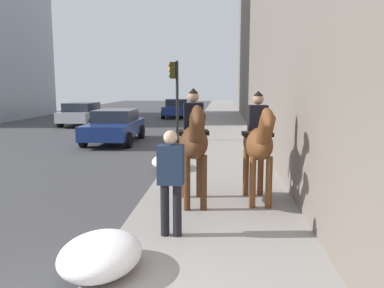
# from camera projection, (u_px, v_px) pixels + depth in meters

# --- Properties ---
(mounted_horse_near) EXTENTS (2.15, 0.78, 2.33)m
(mounted_horse_near) POSITION_uv_depth(u_px,v_px,m) (194.00, 140.00, 7.80)
(mounted_horse_near) COLOR #4C2B16
(mounted_horse_near) RESTS_ON sidewalk_slab
(mounted_horse_far) EXTENTS (2.15, 0.69, 2.28)m
(mounted_horse_far) POSITION_uv_depth(u_px,v_px,m) (258.00, 142.00, 7.95)
(mounted_horse_far) COLOR brown
(mounted_horse_far) RESTS_ON sidewalk_slab
(pedestrian_greeting) EXTENTS (0.28, 0.41, 1.70)m
(pedestrian_greeting) POSITION_uv_depth(u_px,v_px,m) (171.00, 176.00, 6.18)
(pedestrian_greeting) COLOR black
(pedestrian_greeting) RESTS_ON sidewalk_slab
(car_near_lane) EXTENTS (4.11, 2.11, 1.44)m
(car_near_lane) POSITION_uv_depth(u_px,v_px,m) (177.00, 108.00, 30.64)
(car_near_lane) COLOR navy
(car_near_lane) RESTS_ON ground
(car_mid_lane) EXTENTS (4.24, 2.16, 1.44)m
(car_mid_lane) POSITION_uv_depth(u_px,v_px,m) (83.00, 114.00, 24.49)
(car_mid_lane) COLOR #B7BABF
(car_mid_lane) RESTS_ON ground
(car_far_lane) EXTENTS (4.59, 2.15, 1.44)m
(car_far_lane) POSITION_uv_depth(u_px,v_px,m) (115.00, 126.00, 17.29)
(car_far_lane) COLOR navy
(car_far_lane) RESTS_ON ground
(traffic_light_near_curb) EXTENTS (0.20, 0.44, 3.53)m
(traffic_light_near_curb) POSITION_uv_depth(u_px,v_px,m) (175.00, 88.00, 16.91)
(traffic_light_near_curb) COLOR black
(traffic_light_near_curb) RESTS_ON ground
(snow_pile_near) EXTENTS (1.36, 1.04, 0.47)m
(snow_pile_near) POSITION_uv_depth(u_px,v_px,m) (101.00, 254.00, 5.07)
(snow_pile_near) COLOR white
(snow_pile_near) RESTS_ON sidewalk_slab
(snow_pile_far) EXTENTS (1.22, 0.94, 0.42)m
(snow_pile_far) POSITION_uv_depth(u_px,v_px,m) (168.00, 162.00, 11.34)
(snow_pile_far) COLOR white
(snow_pile_far) RESTS_ON sidewalk_slab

